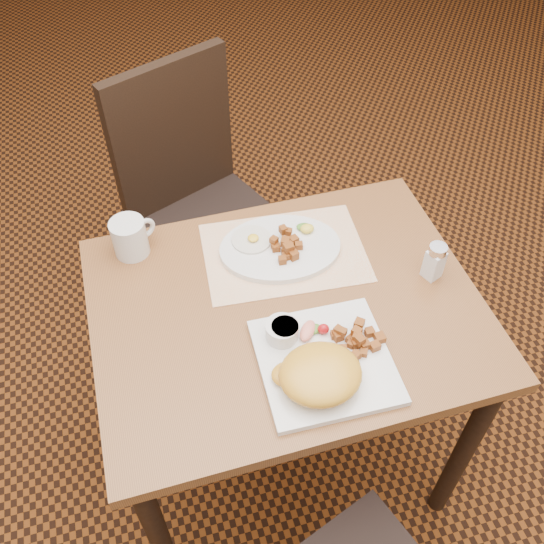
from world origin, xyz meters
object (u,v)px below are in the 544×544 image
Objects in this scene: plate_square at (325,361)px; salt_shaker at (435,261)px; plate_oval at (280,248)px; chair_far at (198,197)px; coffee_mug at (130,237)px; table at (286,333)px.

salt_shaker reaches higher than plate_square.
plate_square is 0.92× the size of plate_oval.
plate_oval is at bearing 81.53° from chair_far.
coffee_mug is at bearing 157.35° from salt_shaker.
chair_far is 0.52m from coffee_mug.
plate_square is (0.03, -0.18, 0.12)m from table.
plate_oval is at bearing 78.52° from table.
chair_far is at bearing 123.85° from salt_shaker.
table is 2.96× the size of plate_oval.
salt_shaker reaches higher than coffee_mug.
coffee_mug reaches higher than table.
coffee_mug reaches higher than plate_oval.
salt_shaker is (0.33, -0.18, 0.04)m from plate_oval.
chair_far reaches higher than salt_shaker.
table is 0.21m from plate_square.
plate_oval is (0.13, -0.50, 0.22)m from chair_far.
table is at bearing -40.79° from coffee_mug.
salt_shaker is at bearing 26.69° from plate_square.
table is at bearing 99.77° from plate_square.
salt_shaker is at bearing -1.41° from table.
chair_far reaches higher than plate_square.
table is at bearing -101.48° from plate_oval.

